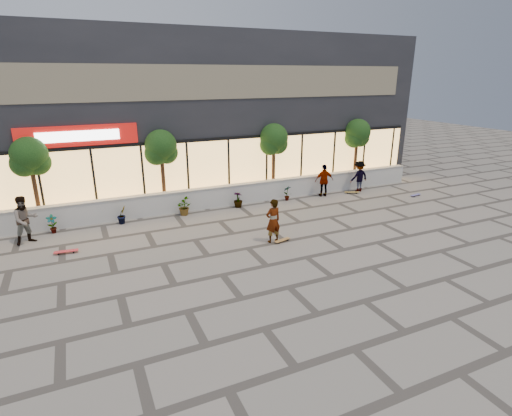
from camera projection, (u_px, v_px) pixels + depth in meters
name	position (u px, v px, depth m)	size (l,w,h in m)	color
ground	(307.00, 257.00, 14.59)	(80.00, 80.00, 0.00)	gray
planter_wall	(236.00, 194.00, 20.47)	(22.00, 0.42, 1.04)	silver
retail_building	(201.00, 111.00, 24.02)	(24.00, 9.17, 8.50)	#222327
shrub_a	(52.00, 224.00, 16.70)	(0.43, 0.29, 0.81)	black
shrub_b	(122.00, 215.00, 17.80)	(0.45, 0.36, 0.81)	black
shrub_c	(183.00, 207.00, 18.90)	(0.73, 0.63, 0.81)	black
shrub_d	(238.00, 199.00, 19.99)	(0.45, 0.45, 0.81)	black
shrub_e	(287.00, 193.00, 21.09)	(0.43, 0.29, 0.81)	black
tree_west	(30.00, 159.00, 16.76)	(1.60, 1.50, 3.92)	#4A2A1A
tree_midwest	(161.00, 149.00, 18.92)	(1.60, 1.50, 3.92)	#4A2A1A
tree_mideast	(274.00, 141.00, 21.27)	(1.60, 1.50, 3.92)	#4A2A1A
tree_east	(357.00, 135.00, 23.43)	(1.60, 1.50, 3.92)	#4A2A1A
skater_center	(273.00, 221.00, 15.67)	(0.65, 0.43, 1.79)	silver
skater_left	(25.00, 220.00, 15.57)	(0.94, 0.73, 1.93)	#92815E
skater_right_near	(324.00, 181.00, 21.67)	(1.04, 0.43, 1.77)	silver
skater_right_far	(359.00, 176.00, 22.59)	(1.13, 0.65, 1.75)	maroon
skateboard_center	(282.00, 240.00, 15.93)	(0.76, 0.37, 0.09)	olive
skateboard_left	(66.00, 251.00, 14.89)	(0.86, 0.30, 0.10)	red
skateboard_right_near	(352.00, 192.00, 22.39)	(0.81, 0.54, 0.10)	olive
skateboard_right_far	(416.00, 195.00, 21.92)	(0.75, 0.30, 0.09)	#545196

